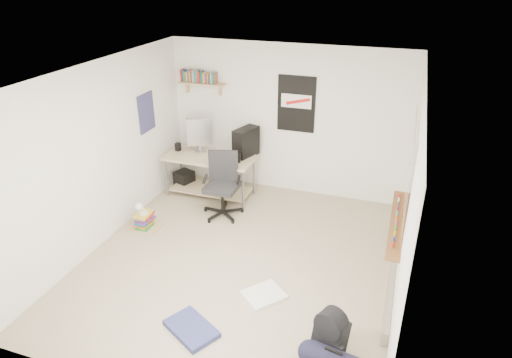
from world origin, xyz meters
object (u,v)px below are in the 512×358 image
(desk, at_px, (210,175))
(backpack, at_px, (330,337))
(office_chair, at_px, (222,187))
(book_stack, at_px, (144,219))

(desk, bearing_deg, backpack, -71.53)
(desk, height_order, office_chair, office_chair)
(office_chair, bearing_deg, book_stack, -158.19)
(desk, xyz_separation_m, office_chair, (0.46, -0.57, 0.12))
(office_chair, xyz_separation_m, backpack, (2.11, -2.24, -0.29))
(desk, xyz_separation_m, backpack, (2.56, -2.81, -0.16))
(book_stack, bearing_deg, office_chair, 37.01)
(desk, xyz_separation_m, book_stack, (-0.51, -1.30, -0.21))
(desk, height_order, book_stack, desk)
(office_chair, relative_size, backpack, 2.39)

